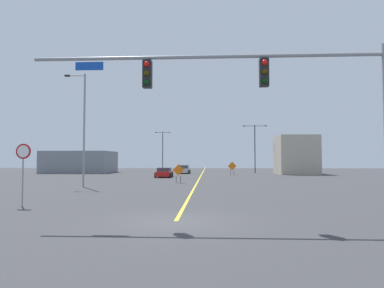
{
  "coord_description": "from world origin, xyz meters",
  "views": [
    {
      "loc": [
        1.26,
        -12.74,
        2.29
      ],
      "look_at": [
        -0.96,
        30.25,
        4.34
      ],
      "focal_mm": 31.61,
      "sensor_mm": 36.0,
      "label": 1
    }
  ],
  "objects_px": {
    "traffic_signal_assembly": "(260,86)",
    "car_red_near": "(164,173)",
    "street_lamp_far_right": "(255,144)",
    "car_silver_mid": "(184,169)",
    "construction_sign_right_lane": "(232,167)",
    "street_lamp_far_left": "(163,148)",
    "street_lamp_near_left": "(83,125)",
    "construction_sign_median_near": "(178,171)",
    "stop_sign": "(23,162)"
  },
  "relations": [
    {
      "from": "construction_sign_right_lane",
      "to": "car_silver_mid",
      "type": "xyz_separation_m",
      "value": [
        -7.83,
        6.09,
        -0.61
      ]
    },
    {
      "from": "car_red_near",
      "to": "car_silver_mid",
      "type": "xyz_separation_m",
      "value": [
        1.67,
        12.78,
        0.06
      ]
    },
    {
      "from": "car_red_near",
      "to": "car_silver_mid",
      "type": "height_order",
      "value": "car_silver_mid"
    },
    {
      "from": "construction_sign_right_lane",
      "to": "street_lamp_far_left",
      "type": "bearing_deg",
      "value": 121.02
    },
    {
      "from": "stop_sign",
      "to": "street_lamp_near_left",
      "type": "bearing_deg",
      "value": 97.28
    },
    {
      "from": "stop_sign",
      "to": "construction_sign_right_lane",
      "type": "height_order",
      "value": "stop_sign"
    },
    {
      "from": "street_lamp_far_left",
      "to": "car_silver_mid",
      "type": "distance_m",
      "value": 18.52
    },
    {
      "from": "traffic_signal_assembly",
      "to": "construction_sign_right_lane",
      "type": "bearing_deg",
      "value": 87.76
    },
    {
      "from": "traffic_signal_assembly",
      "to": "construction_sign_median_near",
      "type": "height_order",
      "value": "traffic_signal_assembly"
    },
    {
      "from": "construction_sign_median_near",
      "to": "car_silver_mid",
      "type": "distance_m",
      "value": 24.08
    },
    {
      "from": "stop_sign",
      "to": "street_lamp_far_left",
      "type": "xyz_separation_m",
      "value": [
        -1.14,
        58.35,
        2.88
      ]
    },
    {
      "from": "street_lamp_near_left",
      "to": "car_silver_mid",
      "type": "bearing_deg",
      "value": 77.82
    },
    {
      "from": "car_red_near",
      "to": "construction_sign_median_near",
      "type": "bearing_deg",
      "value": -75.32
    },
    {
      "from": "stop_sign",
      "to": "car_silver_mid",
      "type": "height_order",
      "value": "stop_sign"
    },
    {
      "from": "car_silver_mid",
      "to": "stop_sign",
      "type": "bearing_deg",
      "value": -96.73
    },
    {
      "from": "car_silver_mid",
      "to": "street_lamp_near_left",
      "type": "bearing_deg",
      "value": -102.18
    },
    {
      "from": "street_lamp_far_left",
      "to": "car_red_near",
      "type": "bearing_deg",
      "value": -81.67
    },
    {
      "from": "street_lamp_far_left",
      "to": "street_lamp_far_right",
      "type": "bearing_deg",
      "value": -38.41
    },
    {
      "from": "street_lamp_far_left",
      "to": "street_lamp_near_left",
      "type": "relative_size",
      "value": 0.89
    },
    {
      "from": "traffic_signal_assembly",
      "to": "construction_sign_median_near",
      "type": "distance_m",
      "value": 21.93
    },
    {
      "from": "construction_sign_median_near",
      "to": "car_red_near",
      "type": "bearing_deg",
      "value": 104.68
    },
    {
      "from": "construction_sign_right_lane",
      "to": "car_red_near",
      "type": "xyz_separation_m",
      "value": [
        -9.5,
        -6.69,
        -0.68
      ]
    },
    {
      "from": "construction_sign_right_lane",
      "to": "car_red_near",
      "type": "bearing_deg",
      "value": -144.85
    },
    {
      "from": "street_lamp_far_right",
      "to": "street_lamp_near_left",
      "type": "xyz_separation_m",
      "value": [
        -18.81,
        -31.93,
        0.21
      ]
    },
    {
      "from": "street_lamp_far_left",
      "to": "car_red_near",
      "type": "distance_m",
      "value": 30.37
    },
    {
      "from": "street_lamp_far_left",
      "to": "car_silver_mid",
      "type": "relative_size",
      "value": 1.95
    },
    {
      "from": "stop_sign",
      "to": "street_lamp_far_right",
      "type": "distance_m",
      "value": 47.11
    },
    {
      "from": "car_red_near",
      "to": "street_lamp_far_right",
      "type": "bearing_deg",
      "value": 46.99
    },
    {
      "from": "construction_sign_right_lane",
      "to": "street_lamp_far_right",
      "type": "bearing_deg",
      "value": 61.4
    },
    {
      "from": "street_lamp_far_right",
      "to": "car_red_near",
      "type": "xyz_separation_m",
      "value": [
        -14.09,
        -15.1,
        -4.45
      ]
    },
    {
      "from": "stop_sign",
      "to": "construction_sign_right_lane",
      "type": "distance_m",
      "value": 37.54
    },
    {
      "from": "stop_sign",
      "to": "car_red_near",
      "type": "xyz_separation_m",
      "value": [
        3.21,
        28.62,
        -1.57
      ]
    },
    {
      "from": "street_lamp_near_left",
      "to": "car_red_near",
      "type": "distance_m",
      "value": 18.09
    },
    {
      "from": "traffic_signal_assembly",
      "to": "car_red_near",
      "type": "xyz_separation_m",
      "value": [
        -7.98,
        32.26,
        -4.46
      ]
    },
    {
      "from": "car_silver_mid",
      "to": "construction_sign_median_near",
      "type": "bearing_deg",
      "value": -86.95
    },
    {
      "from": "street_lamp_far_left",
      "to": "construction_sign_right_lane",
      "type": "height_order",
      "value": "street_lamp_far_left"
    },
    {
      "from": "stop_sign",
      "to": "traffic_signal_assembly",
      "type": "bearing_deg",
      "value": -18.02
    },
    {
      "from": "traffic_signal_assembly",
      "to": "stop_sign",
      "type": "distance_m",
      "value": 12.12
    },
    {
      "from": "car_silver_mid",
      "to": "car_red_near",
      "type": "bearing_deg",
      "value": -97.45
    },
    {
      "from": "construction_sign_median_near",
      "to": "construction_sign_right_lane",
      "type": "bearing_deg",
      "value": 69.96
    },
    {
      "from": "stop_sign",
      "to": "construction_sign_median_near",
      "type": "bearing_deg",
      "value": 70.44
    },
    {
      "from": "construction_sign_median_near",
      "to": "traffic_signal_assembly",
      "type": "bearing_deg",
      "value": -76.53
    },
    {
      "from": "street_lamp_far_right",
      "to": "car_silver_mid",
      "type": "bearing_deg",
      "value": -169.39
    },
    {
      "from": "traffic_signal_assembly",
      "to": "car_silver_mid",
      "type": "xyz_separation_m",
      "value": [
        -6.31,
        45.04,
        -4.39
      ]
    },
    {
      "from": "street_lamp_far_right",
      "to": "construction_sign_median_near",
      "type": "distance_m",
      "value": 28.89
    },
    {
      "from": "stop_sign",
      "to": "car_red_near",
      "type": "bearing_deg",
      "value": 83.59
    },
    {
      "from": "car_red_near",
      "to": "car_silver_mid",
      "type": "distance_m",
      "value": 12.89
    },
    {
      "from": "street_lamp_far_left",
      "to": "street_lamp_far_right",
      "type": "distance_m",
      "value": 23.54
    },
    {
      "from": "construction_sign_right_lane",
      "to": "car_red_near",
      "type": "height_order",
      "value": "construction_sign_right_lane"
    },
    {
      "from": "car_red_near",
      "to": "car_silver_mid",
      "type": "relative_size",
      "value": 0.96
    }
  ]
}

